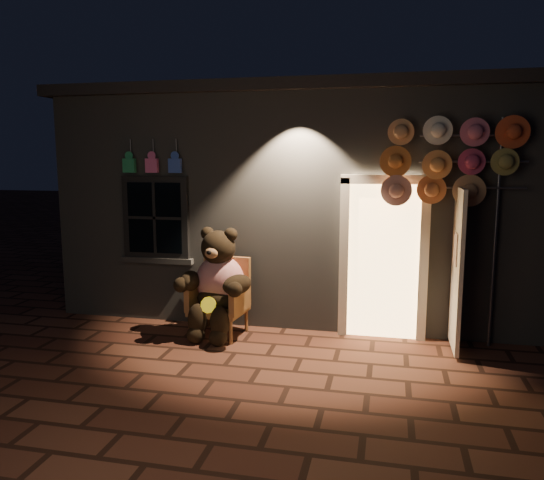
% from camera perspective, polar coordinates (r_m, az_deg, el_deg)
% --- Properties ---
extents(ground, '(60.00, 60.00, 0.00)m').
position_cam_1_polar(ground, '(6.29, -1.40, -13.65)').
color(ground, brown).
rests_on(ground, ground).
extents(shop_building, '(7.30, 5.95, 3.51)m').
position_cam_1_polar(shop_building, '(9.76, 4.25, 4.83)').
color(shop_building, slate).
rests_on(shop_building, ground).
extents(wicker_armchair, '(0.79, 0.73, 1.05)m').
position_cam_1_polar(wicker_armchair, '(7.36, -5.48, -6.05)').
color(wicker_armchair, brown).
rests_on(wicker_armchair, ground).
extents(teddy_bear, '(1.08, 0.89, 1.50)m').
position_cam_1_polar(teddy_bear, '(7.19, -5.92, -4.69)').
color(teddy_bear, '#AB1217').
rests_on(teddy_bear, ground).
extents(hat_rack, '(1.72, 0.22, 2.92)m').
position_cam_1_polar(hat_rack, '(6.96, 18.53, 8.03)').
color(hat_rack, '#59595E').
rests_on(hat_rack, ground).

